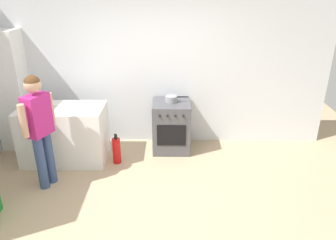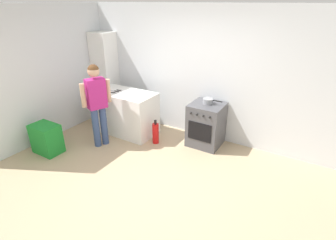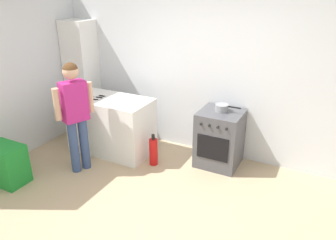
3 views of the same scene
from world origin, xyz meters
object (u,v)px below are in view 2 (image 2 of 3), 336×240
at_px(pot, 208,101).
at_px(knife_carving, 113,91).
at_px(knife_chef, 122,91).
at_px(larder_cabinet, 106,76).
at_px(recycling_crate_upper, 45,132).
at_px(recycling_crate_lower, 48,145).
at_px(fire_extinguisher, 156,133).
at_px(person, 97,99).
at_px(oven_left, 206,125).
at_px(knife_bread, 118,93).

height_order(pot, knife_carving, pot).
bearing_deg(knife_carving, knife_chef, 28.74).
bearing_deg(larder_cabinet, recycling_crate_upper, -83.33).
bearing_deg(recycling_crate_lower, fire_extinguisher, 40.74).
height_order(recycling_crate_upper, larder_cabinet, larder_cabinet).
xyz_separation_m(pot, person, (-1.76, -1.12, 0.06)).
distance_m(pot, larder_cabinet, 2.65).
height_order(knife_carving, fire_extinguisher, knife_carving).
distance_m(oven_left, knife_chef, 1.88).
xyz_separation_m(person, larder_cabinet, (-0.89, 1.19, 0.04)).
relative_size(knife_carving, recycling_crate_lower, 0.64).
xyz_separation_m(pot, knife_chef, (-1.79, -0.36, 0.00)).
bearing_deg(recycling_crate_lower, recycling_crate_upper, 0.00).
bearing_deg(recycling_crate_upper, person, 47.47).
height_order(recycling_crate_lower, recycling_crate_upper, recycling_crate_upper).
bearing_deg(pot, recycling_crate_lower, -142.64).
relative_size(knife_bread, larder_cabinet, 0.17).
relative_size(recycling_crate_lower, larder_cabinet, 0.26).
bearing_deg(recycling_crate_upper, fire_extinguisher, 40.74).
xyz_separation_m(fire_extinguisher, recycling_crate_upper, (-1.56, -1.34, 0.20)).
bearing_deg(fire_extinguisher, larder_cabinet, 161.95).
height_order(pot, knife_bread, pot).
bearing_deg(knife_chef, knife_bread, -85.39).
bearing_deg(larder_cabinet, knife_bread, -34.17).
distance_m(knife_bread, fire_extinguisher, 1.14).
distance_m(pot, recycling_crate_lower, 3.14).
relative_size(pot, knife_bread, 1.10).
bearing_deg(oven_left, fire_extinguisher, -151.22).
distance_m(pot, fire_extinguisher, 1.22).
height_order(pot, person, person).
xyz_separation_m(oven_left, knife_bread, (-1.78, -0.49, 0.48)).
bearing_deg(knife_bread, knife_carving, 161.38).
bearing_deg(oven_left, pot, 96.06).
xyz_separation_m(pot, recycling_crate_lower, (-2.42, -1.85, -0.76)).
height_order(fire_extinguisher, recycling_crate_lower, fire_extinguisher).
height_order(knife_chef, recycling_crate_lower, knife_chef).
bearing_deg(pot, recycling_crate_upper, -142.64).
height_order(recycling_crate_lower, larder_cabinet, larder_cabinet).
height_order(person, fire_extinguisher, person).
bearing_deg(oven_left, recycling_crate_upper, -143.15).
height_order(oven_left, person, person).
relative_size(knife_bread, person, 0.21).
distance_m(knife_carving, larder_cabinet, 0.87).
distance_m(recycling_crate_lower, recycling_crate_upper, 0.28).
distance_m(fire_extinguisher, larder_cabinet, 2.03).
bearing_deg(knife_chef, person, -87.58).
distance_m(fire_extinguisher, recycling_crate_upper, 2.06).
xyz_separation_m(fire_extinguisher, larder_cabinet, (-1.78, 0.58, 0.78)).
height_order(fire_extinguisher, larder_cabinet, larder_cabinet).
distance_m(oven_left, person, 2.14).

